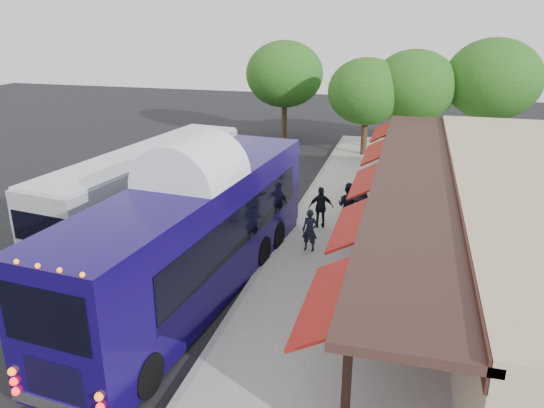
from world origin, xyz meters
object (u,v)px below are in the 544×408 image
Objects in this scene: sign_board at (383,276)px; ped_b at (348,206)px; coach_bus at (195,230)px; ped_a at (310,230)px; ped_c at (321,207)px; ped_d at (359,216)px; city_bus at (148,184)px.

ped_b is at bearing 104.98° from sign_board.
coach_bus reaches higher than ped_a.
ped_b is 1.16× the size of ped_c.
coach_bus is at bearing 49.13° from ped_c.
coach_bus is 7.43× the size of ped_c.
sign_board is at bearing 15.32° from coach_bus.
sign_board is (1.70, -5.03, -0.30)m from ped_b.
ped_c is 5.74m from sign_board.
coach_bus is 6.70m from ped_c.
ped_d is 1.94× the size of sign_board.
ped_a is at bearing -2.56° from city_bus.
sign_board is (5.62, 0.95, -1.29)m from coach_bus.
ped_c reaches higher than sign_board.
coach_bus is 8.12× the size of ped_a.
coach_bus reaches higher than ped_c.
city_bus is 5.99× the size of ped_b.
sign_board is (9.78, -4.02, -0.87)m from city_bus.
coach_bus reaches higher than ped_d.
coach_bus is at bearing 80.13° from ped_b.
sign_board is at bearing 128.99° from ped_d.
ped_b is at bearing 15.12° from city_bus.
ped_d is (8.60, 0.09, -0.58)m from city_bus.
ped_b is 1.07m from ped_d.
sign_board is at bearing 103.54° from ped_c.
ped_b reaches higher than ped_d.
coach_bus is 7.22m from ped_b.
coach_bus reaches higher than ped_b.
ped_c is (2.83, 5.97, -1.13)m from coach_bus.
city_bus is at bearing 30.43° from ped_b.
ped_b is 1.95× the size of sign_board.
city_bus is 8.16m from ped_b.
sign_board is (2.78, -2.72, -0.09)m from ped_a.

